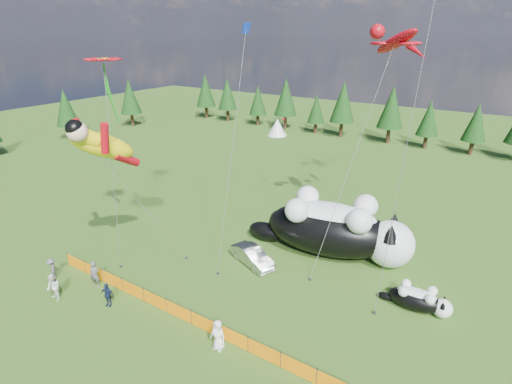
% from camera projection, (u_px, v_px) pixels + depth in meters
% --- Properties ---
extents(ground, '(160.00, 160.00, 0.00)m').
position_uv_depth(ground, '(211.00, 293.00, 26.39)').
color(ground, '#173A0A').
rests_on(ground, ground).
extents(safety_fence, '(22.06, 0.06, 1.10)m').
position_uv_depth(safety_fence, '(179.00, 312.00, 23.87)').
color(safety_fence, '#262626').
rests_on(safety_fence, ground).
extents(tree_line, '(90.00, 4.00, 8.00)m').
position_uv_depth(tree_line, '(398.00, 118.00, 60.01)').
color(tree_line, black).
rests_on(tree_line, ground).
extents(festival_tents, '(50.00, 3.20, 2.80)m').
position_uv_depth(festival_tents, '(472.00, 154.00, 51.55)').
color(festival_tents, white).
rests_on(festival_tents, ground).
extents(cat_large, '(13.00, 6.14, 4.71)m').
position_uv_depth(cat_large, '(336.00, 228.00, 30.28)').
color(cat_large, black).
rests_on(cat_large, ground).
extents(cat_small, '(4.41, 1.71, 1.59)m').
position_uv_depth(cat_small, '(419.00, 299.00, 24.58)').
color(cat_small, black).
rests_on(cat_small, ground).
extents(car, '(4.19, 2.71, 1.30)m').
position_uv_depth(car, '(252.00, 256.00, 29.51)').
color(car, '#A8A9AD').
rests_on(car, ground).
extents(spectator_a, '(0.81, 0.67, 1.90)m').
position_uv_depth(spectator_a, '(95.00, 274.00, 26.76)').
color(spectator_a, '#555459').
rests_on(spectator_a, ground).
extents(spectator_b, '(0.97, 0.64, 1.87)m').
position_uv_depth(spectator_b, '(53.00, 288.00, 25.40)').
color(spectator_b, white).
rests_on(spectator_b, ground).
extents(spectator_c, '(1.03, 0.73, 1.60)m').
position_uv_depth(spectator_c, '(107.00, 295.00, 24.93)').
color(spectator_c, '#16203E').
rests_on(spectator_c, ground).
extents(spectator_d, '(1.13, 1.00, 1.57)m').
position_uv_depth(spectator_d, '(52.00, 269.00, 27.68)').
color(spectator_d, '#555459').
rests_on(spectator_d, ground).
extents(spectator_e, '(0.93, 0.63, 1.85)m').
position_uv_depth(spectator_e, '(218.00, 335.00, 21.44)').
color(spectator_e, white).
rests_on(spectator_e, ground).
extents(superhero_kite, '(6.47, 6.43, 12.05)m').
position_uv_depth(superhero_kite, '(103.00, 145.00, 26.19)').
color(superhero_kite, yellow).
rests_on(superhero_kite, ground).
extents(gecko_kite, '(7.16, 12.75, 17.91)m').
position_uv_depth(gecko_kite, '(396.00, 42.00, 28.42)').
color(gecko_kite, '#B80916').
rests_on(gecko_kite, ground).
extents(flower_kite, '(2.98, 3.48, 14.57)m').
position_uv_depth(flower_kite, '(103.00, 62.00, 26.42)').
color(flower_kite, '#B80916').
rests_on(flower_kite, ground).
extents(diamond_kite_a, '(1.32, 5.89, 17.33)m').
position_uv_depth(diamond_kite_a, '(245.00, 42.00, 27.08)').
color(diamond_kite_a, '#0C2DB7').
rests_on(diamond_kite_a, ground).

